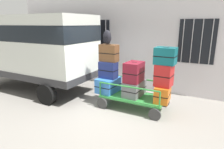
{
  "coord_description": "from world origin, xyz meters",
  "views": [
    {
      "loc": [
        2.82,
        -4.88,
        2.6
      ],
      "look_at": [
        -0.07,
        0.55,
        1.0
      ],
      "focal_mm": 31.47,
      "sensor_mm": 36.0,
      "label": 1
    }
  ],
  "objects_px": {
    "van": "(34,45)",
    "backpack": "(107,37)",
    "suitcase_left_bottom": "(108,85)",
    "suitcase_midleft_middle": "(134,72)",
    "luggage_cart": "(134,98)",
    "suitcase_center_bottom": "(163,94)",
    "suitcase_center_middle": "(164,75)",
    "suitcase_midleft_bottom": "(134,88)",
    "suitcase_center_top": "(165,56)",
    "suitcase_left_middle": "(108,70)",
    "suitcase_left_top": "(109,53)"
  },
  "relations": [
    {
      "from": "suitcase_left_bottom",
      "to": "suitcase_midleft_middle",
      "type": "height_order",
      "value": "suitcase_midleft_middle"
    },
    {
      "from": "suitcase_left_bottom",
      "to": "backpack",
      "type": "height_order",
      "value": "backpack"
    },
    {
      "from": "van",
      "to": "suitcase_left_bottom",
      "type": "xyz_separation_m",
      "value": [
        3.29,
        0.06,
        -1.14
      ]
    },
    {
      "from": "luggage_cart",
      "to": "backpack",
      "type": "distance_m",
      "value": 2.08
    },
    {
      "from": "suitcase_left_bottom",
      "to": "suitcase_midleft_middle",
      "type": "xyz_separation_m",
      "value": [
        0.9,
        -0.01,
        0.54
      ]
    },
    {
      "from": "suitcase_left_top",
      "to": "backpack",
      "type": "bearing_deg",
      "value": -125.82
    },
    {
      "from": "suitcase_left_middle",
      "to": "suitcase_center_middle",
      "type": "bearing_deg",
      "value": 0.55
    },
    {
      "from": "suitcase_midleft_bottom",
      "to": "suitcase_center_middle",
      "type": "height_order",
      "value": "suitcase_center_middle"
    },
    {
      "from": "suitcase_center_top",
      "to": "van",
      "type": "bearing_deg",
      "value": -178.77
    },
    {
      "from": "backpack",
      "to": "suitcase_center_bottom",
      "type": "bearing_deg",
      "value": 0.12
    },
    {
      "from": "suitcase_center_top",
      "to": "suitcase_left_bottom",
      "type": "bearing_deg",
      "value": -178.38
    },
    {
      "from": "suitcase_center_bottom",
      "to": "suitcase_left_bottom",
      "type": "bearing_deg",
      "value": -179.5
    },
    {
      "from": "van",
      "to": "backpack",
      "type": "bearing_deg",
      "value": 1.24
    },
    {
      "from": "backpack",
      "to": "suitcase_left_bottom",
      "type": "bearing_deg",
      "value": -19.27
    },
    {
      "from": "van",
      "to": "suitcase_center_bottom",
      "type": "height_order",
      "value": "van"
    },
    {
      "from": "suitcase_center_top",
      "to": "suitcase_left_top",
      "type": "bearing_deg",
      "value": 179.71
    },
    {
      "from": "suitcase_left_middle",
      "to": "suitcase_center_top",
      "type": "distance_m",
      "value": 1.89
    },
    {
      "from": "suitcase_midleft_bottom",
      "to": "suitcase_left_bottom",
      "type": "bearing_deg",
      "value": -176.03
    },
    {
      "from": "suitcase_left_top",
      "to": "suitcase_midleft_bottom",
      "type": "height_order",
      "value": "suitcase_left_top"
    },
    {
      "from": "suitcase_left_middle",
      "to": "suitcase_midleft_middle",
      "type": "bearing_deg",
      "value": -1.07
    },
    {
      "from": "suitcase_left_middle",
      "to": "suitcase_center_middle",
      "type": "height_order",
      "value": "suitcase_center_middle"
    },
    {
      "from": "suitcase_left_bottom",
      "to": "suitcase_center_bottom",
      "type": "height_order",
      "value": "suitcase_left_bottom"
    },
    {
      "from": "suitcase_left_bottom",
      "to": "backpack",
      "type": "bearing_deg",
      "value": 160.73
    },
    {
      "from": "luggage_cart",
      "to": "suitcase_center_bottom",
      "type": "xyz_separation_m",
      "value": [
        0.9,
        -0.01,
        0.3
      ]
    },
    {
      "from": "suitcase_midleft_middle",
      "to": "van",
      "type": "bearing_deg",
      "value": -179.29
    },
    {
      "from": "van",
      "to": "suitcase_center_top",
      "type": "xyz_separation_m",
      "value": [
        5.09,
        0.11,
        -0.04
      ]
    },
    {
      "from": "luggage_cart",
      "to": "suitcase_left_bottom",
      "type": "height_order",
      "value": "suitcase_left_bottom"
    },
    {
      "from": "suitcase_midleft_bottom",
      "to": "suitcase_center_top",
      "type": "height_order",
      "value": "suitcase_center_top"
    },
    {
      "from": "suitcase_left_top",
      "to": "backpack",
      "type": "height_order",
      "value": "backpack"
    },
    {
      "from": "suitcase_center_bottom",
      "to": "suitcase_center_top",
      "type": "xyz_separation_m",
      "value": [
        -0.0,
        0.04,
        1.1
      ]
    },
    {
      "from": "luggage_cart",
      "to": "suitcase_midleft_middle",
      "type": "xyz_separation_m",
      "value": [
        -0.0,
        -0.03,
        0.85
      ]
    },
    {
      "from": "van",
      "to": "suitcase_midleft_bottom",
      "type": "distance_m",
      "value": 4.35
    },
    {
      "from": "suitcase_left_bottom",
      "to": "suitcase_center_middle",
      "type": "height_order",
      "value": "suitcase_center_middle"
    },
    {
      "from": "van",
      "to": "suitcase_midleft_middle",
      "type": "relative_size",
      "value": 7.34
    },
    {
      "from": "suitcase_center_middle",
      "to": "backpack",
      "type": "distance_m",
      "value": 2.09
    },
    {
      "from": "suitcase_midleft_middle",
      "to": "suitcase_center_top",
      "type": "relative_size",
      "value": 1.16
    },
    {
      "from": "van",
      "to": "backpack",
      "type": "distance_m",
      "value": 3.29
    },
    {
      "from": "suitcase_left_middle",
      "to": "suitcase_center_bottom",
      "type": "distance_m",
      "value": 1.87
    },
    {
      "from": "van",
      "to": "luggage_cart",
      "type": "relative_size",
      "value": 2.43
    },
    {
      "from": "suitcase_midleft_middle",
      "to": "suitcase_center_middle",
      "type": "height_order",
      "value": "suitcase_center_middle"
    },
    {
      "from": "suitcase_center_bottom",
      "to": "suitcase_center_top",
      "type": "relative_size",
      "value": 1.23
    },
    {
      "from": "suitcase_left_middle",
      "to": "suitcase_center_bottom",
      "type": "xyz_separation_m",
      "value": [
        1.8,
        0.01,
        -0.52
      ]
    },
    {
      "from": "suitcase_center_bottom",
      "to": "van",
      "type": "bearing_deg",
      "value": -179.16
    },
    {
      "from": "luggage_cart",
      "to": "suitcase_left_bottom",
      "type": "xyz_separation_m",
      "value": [
        -0.9,
        -0.02,
        0.31
      ]
    },
    {
      "from": "suitcase_midleft_bottom",
      "to": "suitcase_midleft_middle",
      "type": "distance_m",
      "value": 0.55
    },
    {
      "from": "suitcase_left_bottom",
      "to": "suitcase_left_middle",
      "type": "bearing_deg",
      "value": 90.0
    },
    {
      "from": "suitcase_midleft_middle",
      "to": "backpack",
      "type": "bearing_deg",
      "value": 178.85
    },
    {
      "from": "van",
      "to": "luggage_cart",
      "type": "distance_m",
      "value": 4.44
    },
    {
      "from": "suitcase_left_bottom",
      "to": "suitcase_left_middle",
      "type": "height_order",
      "value": "suitcase_left_middle"
    },
    {
      "from": "suitcase_left_bottom",
      "to": "suitcase_center_middle",
      "type": "bearing_deg",
      "value": 0.87
    }
  ]
}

